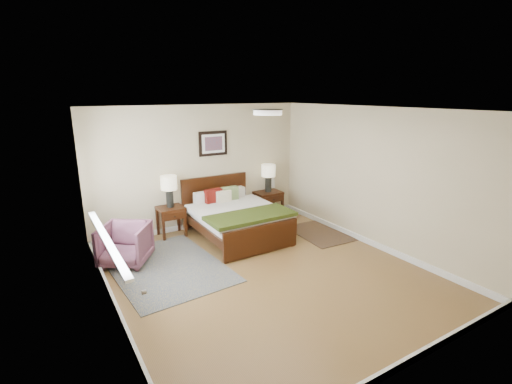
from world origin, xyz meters
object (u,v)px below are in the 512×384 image
Objects in this scene: nightstand_left at (171,213)px; rug_persian at (167,267)px; lamp_right at (268,173)px; armchair at (125,244)px; nightstand_right at (268,201)px; bed at (235,213)px; lamp_left at (169,186)px.

nightstand_left is 0.26× the size of rug_persian.
lamp_right is 0.27× the size of rug_persian.
rug_persian is (0.52, -0.49, -0.33)m from armchair.
nightstand_left is 2.26m from nightstand_right.
rug_persian is at bearing -112.67° from nightstand_left.
lamp_right reaches higher than rug_persian.
nightstand_right is 3.09m from rug_persian.
rug_persian is (-1.57, -0.58, -0.47)m from bed.
nightstand_left is 1.45m from rug_persian.
armchair is at bearing -143.10° from nightstand_left.
rug_persian is (-0.53, -1.27, -0.46)m from nightstand_left.
armchair is (-1.05, -0.79, -0.13)m from nightstand_left.
lamp_right is at bearing 30.16° from bed.
bed is 1.41m from nightstand_right.
nightstand_left is 1.00× the size of nightstand_right.
lamp_right is at bearing 0.00° from lamp_left.
rug_persian is at bearing -112.35° from lamp_left.
lamp_right is at bearing 90.00° from nightstand_right.
lamp_left reaches higher than lamp_right.
nightstand_right is 0.26× the size of rug_persian.
nightstand_left is at bearing -179.48° from lamp_right.
rug_persian is at bearing -159.61° from bed.
rug_persian is (-2.79, -1.29, -0.99)m from lamp_right.
lamp_left is (0.00, 0.02, 0.54)m from nightstand_left.
nightstand_left reaches higher than nightstand_right.
bed is at bearing -33.59° from nightstand_left.
lamp_left is 1.48m from armchair.
nightstand_right is 0.95× the size of lamp_left.
armchair reaches higher than nightstand_right.
armchair is at bearing -166.28° from lamp_right.
lamp_left is 1.00× the size of lamp_right.
lamp_left reaches higher than armchair.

